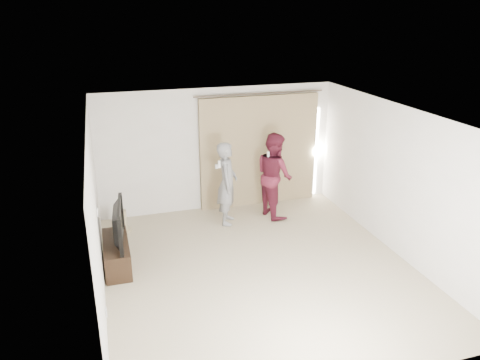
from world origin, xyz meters
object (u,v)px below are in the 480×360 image
Objects in this scene: tv_console at (117,254)px; tv at (114,224)px; person_man at (227,183)px; person_woman at (274,175)px.

tv is at bearing 0.00° from tv_console.
tv is 0.67× the size of person_man.
person_woman is (3.26, 1.20, 0.10)m from tv.
tv reaches higher than tv_console.
person_man is (2.23, 1.11, 0.61)m from tv_console.
person_man reaches higher than tv_console.
person_woman is (3.26, 1.20, 0.66)m from tv_console.
person_woman is at bearing -65.34° from tv.
person_man is (2.23, 1.11, 0.06)m from tv.
person_woman reaches higher than tv_console.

